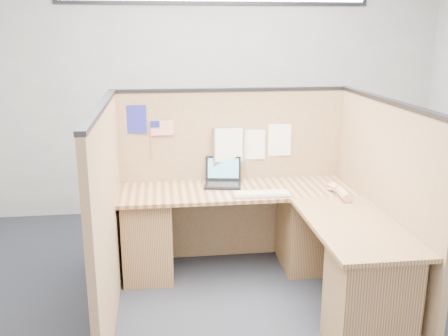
{
  "coord_description": "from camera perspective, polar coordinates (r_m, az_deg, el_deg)",
  "views": [
    {
      "loc": [
        -0.61,
        -3.22,
        1.99
      ],
      "look_at": [
        -0.13,
        0.5,
        0.96
      ],
      "focal_mm": 40.0,
      "sensor_mm": 36.0,
      "label": 1
    }
  ],
  "objects": [
    {
      "name": "keyboard",
      "position": [
        3.97,
        4.34,
        -3.0
      ],
      "size": [
        0.46,
        0.18,
        0.03
      ],
      "rotation": [
        0.0,
        0.0,
        -0.06
      ],
      "color": "gray",
      "rests_on": "l_desk"
    },
    {
      "name": "floor",
      "position": [
        3.83,
        3.07,
        -16.0
      ],
      "size": [
        5.0,
        5.0,
        0.0
      ],
      "primitive_type": "plane",
      "color": "black",
      "rests_on": "ground"
    },
    {
      "name": "cubicle_partitions",
      "position": [
        3.89,
        2.1,
        -3.0
      ],
      "size": [
        2.06,
        1.83,
        1.53
      ],
      "color": "olive",
      "rests_on": "floor"
    },
    {
      "name": "laptop",
      "position": [
        4.26,
        -0.24,
        -1.15
      ],
      "size": [
        0.33,
        0.33,
        0.22
      ],
      "rotation": [
        0.0,
        0.0,
        -0.16
      ],
      "color": "black",
      "rests_on": "l_desk"
    },
    {
      "name": "file_holder",
      "position": [
        4.31,
        0.52,
        2.44
      ],
      "size": [
        0.27,
        0.05,
        0.35
      ],
      "color": "slate",
      "rests_on": "cubicle_partitions"
    },
    {
      "name": "paper_right",
      "position": [
        4.37,
        3.36,
        2.67
      ],
      "size": [
        0.21,
        0.02,
        0.26
      ],
      "primitive_type": "cube",
      "rotation": [
        0.0,
        0.0,
        -0.08
      ],
      "color": "white",
      "rests_on": "cubicle_partitions"
    },
    {
      "name": "wall_front",
      "position": [
        1.29,
        22.76,
        -13.27
      ],
      "size": [
        5.0,
        0.0,
        5.0
      ],
      "primitive_type": "plane",
      "rotation": [
        -1.57,
        0.0,
        0.0
      ],
      "color": "#96999B",
      "rests_on": "floor"
    },
    {
      "name": "wall_back",
      "position": [
        5.53,
        -0.95,
        9.19
      ],
      "size": [
        5.0,
        0.0,
        5.0
      ],
      "primitive_type": "plane",
      "rotation": [
        1.57,
        0.0,
        0.0
      ],
      "color": "#96999B",
      "rests_on": "floor"
    },
    {
      "name": "american_flag",
      "position": [
        4.25,
        -7.38,
        4.4
      ],
      "size": [
        0.2,
        0.01,
        0.34
      ],
      "color": "olive",
      "rests_on": "cubicle_partitions"
    },
    {
      "name": "hand_forearm",
      "position": [
        4.07,
        13.13,
        -2.61
      ],
      "size": [
        0.1,
        0.37,
        0.08
      ],
      "color": "tan",
      "rests_on": "l_desk"
    },
    {
      "name": "blue_poster",
      "position": [
        4.25,
        -10.07,
        5.47
      ],
      "size": [
        0.18,
        0.02,
        0.24
      ],
      "primitive_type": "cube",
      "rotation": [
        0.0,
        0.0,
        -0.11
      ],
      "color": "navy",
      "rests_on": "cubicle_partitions"
    },
    {
      "name": "paper_left",
      "position": [
        4.41,
        6.24,
        3.2
      ],
      "size": [
        0.22,
        0.02,
        0.28
      ],
      "primitive_type": "cube",
      "rotation": [
        0.0,
        0.0,
        -0.09
      ],
      "color": "white",
      "rests_on": "cubicle_partitions"
    },
    {
      "name": "l_desk",
      "position": [
        3.93,
        5.06,
        -8.72
      ],
      "size": [
        1.95,
        1.75,
        0.73
      ],
      "color": "brown",
      "rests_on": "floor"
    },
    {
      "name": "mouse",
      "position": [
        4.19,
        12.37,
        -2.26
      ],
      "size": [
        0.11,
        0.08,
        0.04
      ],
      "primitive_type": "ellipsoid",
      "rotation": [
        0.0,
        0.0,
        0.16
      ],
      "color": "silver",
      "rests_on": "l_desk"
    }
  ]
}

